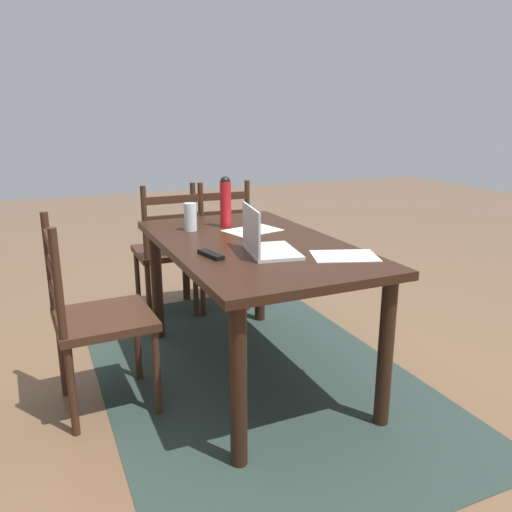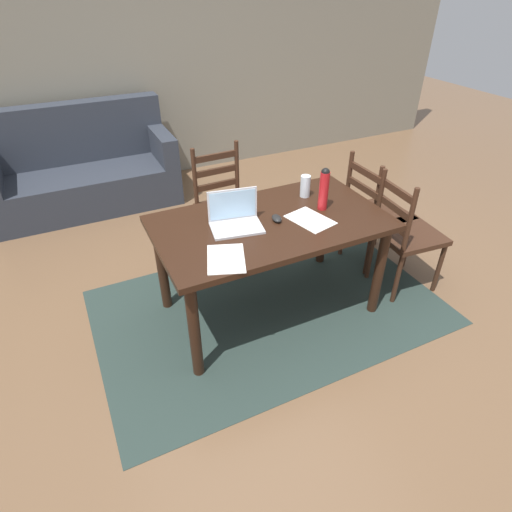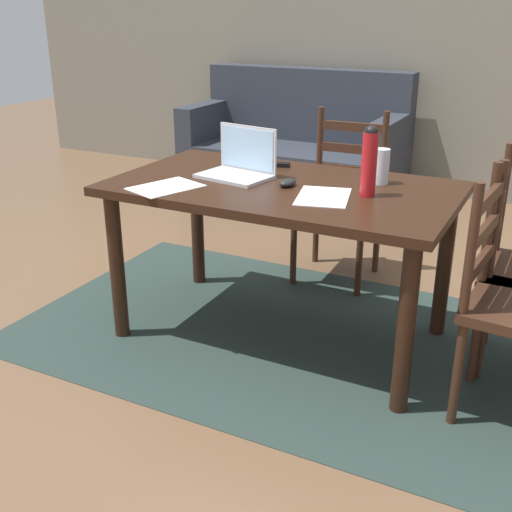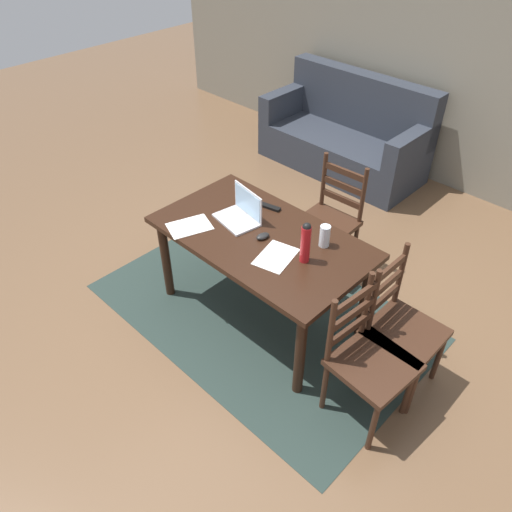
{
  "view_description": "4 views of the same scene",
  "coord_description": "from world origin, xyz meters",
  "px_view_note": "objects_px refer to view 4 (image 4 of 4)",
  "views": [
    {
      "loc": [
        -2.35,
        1.02,
        1.39
      ],
      "look_at": [
        -0.07,
        0.01,
        0.69
      ],
      "focal_mm": 35.87,
      "sensor_mm": 36.0,
      "label": 1
    },
    {
      "loc": [
        -1.14,
        -2.13,
        2.12
      ],
      "look_at": [
        -0.08,
        0.06,
        0.45
      ],
      "focal_mm": 29.74,
      "sensor_mm": 36.0,
      "label": 2
    },
    {
      "loc": [
        1.13,
        -2.5,
        1.5
      ],
      "look_at": [
        -0.06,
        -0.15,
        0.45
      ],
      "focal_mm": 44.54,
      "sensor_mm": 36.0,
      "label": 3
    },
    {
      "loc": [
        1.9,
        -2.01,
        2.81
      ],
      "look_at": [
        -0.11,
        0.07,
        0.46
      ],
      "focal_mm": 35.0,
      "sensor_mm": 36.0,
      "label": 4
    }
  ],
  "objects_px": {
    "dining_table": "(261,246)",
    "laptop": "(241,212)",
    "chair_right_far": "(399,328)",
    "computer_mouse": "(263,236)",
    "chair_right_near": "(368,359)",
    "tv_remote": "(270,207)",
    "water_bottle": "(306,242)",
    "chair_far_head": "(329,221)",
    "couch": "(346,137)",
    "drinking_glass": "(325,236)"
  },
  "relations": [
    {
      "from": "drinking_glass",
      "to": "tv_remote",
      "type": "height_order",
      "value": "drinking_glass"
    },
    {
      "from": "chair_right_near",
      "to": "tv_remote",
      "type": "xyz_separation_m",
      "value": [
        -1.24,
        0.46,
        0.3
      ]
    },
    {
      "from": "dining_table",
      "to": "computer_mouse",
      "type": "xyz_separation_m",
      "value": [
        0.03,
        -0.02,
        0.12
      ]
    },
    {
      "from": "chair_right_near",
      "to": "water_bottle",
      "type": "xyz_separation_m",
      "value": [
        -0.66,
        0.17,
        0.44
      ]
    },
    {
      "from": "chair_far_head",
      "to": "chair_right_far",
      "type": "relative_size",
      "value": 1.0
    },
    {
      "from": "chair_right_far",
      "to": "water_bottle",
      "type": "relative_size",
      "value": 3.23
    },
    {
      "from": "couch",
      "to": "computer_mouse",
      "type": "relative_size",
      "value": 18.0
    },
    {
      "from": "couch",
      "to": "dining_table",
      "type": "bearing_deg",
      "value": -68.12
    },
    {
      "from": "couch",
      "to": "tv_remote",
      "type": "distance_m",
      "value": 2.25
    },
    {
      "from": "dining_table",
      "to": "tv_remote",
      "type": "xyz_separation_m",
      "value": [
        -0.19,
        0.29,
        0.11
      ]
    },
    {
      "from": "chair_right_near",
      "to": "computer_mouse",
      "type": "height_order",
      "value": "chair_right_near"
    },
    {
      "from": "dining_table",
      "to": "couch",
      "type": "xyz_separation_m",
      "value": [
        -0.95,
        2.37,
        -0.3
      ]
    },
    {
      "from": "drinking_glass",
      "to": "tv_remote",
      "type": "xyz_separation_m",
      "value": [
        -0.57,
        0.08,
        -0.07
      ]
    },
    {
      "from": "couch",
      "to": "chair_right_far",
      "type": "bearing_deg",
      "value": -47.65
    },
    {
      "from": "computer_mouse",
      "to": "water_bottle",
      "type": "bearing_deg",
      "value": 11.9
    },
    {
      "from": "dining_table",
      "to": "chair_right_far",
      "type": "height_order",
      "value": "chair_right_far"
    },
    {
      "from": "laptop",
      "to": "drinking_glass",
      "type": "relative_size",
      "value": 2.26
    },
    {
      "from": "water_bottle",
      "to": "computer_mouse",
      "type": "bearing_deg",
      "value": -177.98
    },
    {
      "from": "laptop",
      "to": "drinking_glass",
      "type": "distance_m",
      "value": 0.64
    },
    {
      "from": "computer_mouse",
      "to": "chair_right_far",
      "type": "bearing_deg",
      "value": 20.6
    },
    {
      "from": "drinking_glass",
      "to": "couch",
      "type": "bearing_deg",
      "value": 121.72
    },
    {
      "from": "couch",
      "to": "tv_remote",
      "type": "xyz_separation_m",
      "value": [
        0.76,
        -2.08,
        0.41
      ]
    },
    {
      "from": "dining_table",
      "to": "chair_right_near",
      "type": "xyz_separation_m",
      "value": [
        1.05,
        -0.17,
        -0.19
      ]
    },
    {
      "from": "couch",
      "to": "chair_right_near",
      "type": "bearing_deg",
      "value": -51.77
    },
    {
      "from": "drinking_glass",
      "to": "tv_remote",
      "type": "distance_m",
      "value": 0.58
    },
    {
      "from": "chair_far_head",
      "to": "drinking_glass",
      "type": "distance_m",
      "value": 0.8
    },
    {
      "from": "water_bottle",
      "to": "laptop",
      "type": "bearing_deg",
      "value": 175.61
    },
    {
      "from": "dining_table",
      "to": "chair_right_far",
      "type": "distance_m",
      "value": 1.08
    },
    {
      "from": "drinking_glass",
      "to": "chair_right_near",
      "type": "bearing_deg",
      "value": -29.76
    },
    {
      "from": "laptop",
      "to": "tv_remote",
      "type": "xyz_separation_m",
      "value": [
        0.05,
        0.25,
        -0.05
      ]
    },
    {
      "from": "chair_right_near",
      "to": "dining_table",
      "type": "bearing_deg",
      "value": 170.77
    },
    {
      "from": "chair_right_near",
      "to": "couch",
      "type": "bearing_deg",
      "value": 128.23
    },
    {
      "from": "couch",
      "to": "chair_far_head",
      "type": "bearing_deg",
      "value": -58.71
    },
    {
      "from": "chair_right_far",
      "to": "water_bottle",
      "type": "distance_m",
      "value": 0.81
    },
    {
      "from": "laptop",
      "to": "chair_right_near",
      "type": "bearing_deg",
      "value": -9.43
    },
    {
      "from": "drinking_glass",
      "to": "tv_remote",
      "type": "bearing_deg",
      "value": 172.15
    },
    {
      "from": "chair_far_head",
      "to": "drinking_glass",
      "type": "bearing_deg",
      "value": -57.17
    },
    {
      "from": "tv_remote",
      "to": "drinking_glass",
      "type": "bearing_deg",
      "value": -110.65
    },
    {
      "from": "chair_far_head",
      "to": "water_bottle",
      "type": "height_order",
      "value": "water_bottle"
    },
    {
      "from": "dining_table",
      "to": "chair_right_near",
      "type": "bearing_deg",
      "value": -9.23
    },
    {
      "from": "dining_table",
      "to": "couch",
      "type": "relative_size",
      "value": 0.84
    },
    {
      "from": "chair_far_head",
      "to": "chair_right_far",
      "type": "xyz_separation_m",
      "value": [
        1.05,
        -0.63,
        0.0
      ]
    },
    {
      "from": "chair_far_head",
      "to": "couch",
      "type": "relative_size",
      "value": 0.53
    },
    {
      "from": "couch",
      "to": "laptop",
      "type": "relative_size",
      "value": 5.09
    },
    {
      "from": "chair_right_near",
      "to": "chair_right_far",
      "type": "bearing_deg",
      "value": 90.03
    },
    {
      "from": "computer_mouse",
      "to": "tv_remote",
      "type": "relative_size",
      "value": 0.59
    },
    {
      "from": "dining_table",
      "to": "laptop",
      "type": "distance_m",
      "value": 0.29
    },
    {
      "from": "chair_right_far",
      "to": "computer_mouse",
      "type": "relative_size",
      "value": 9.5
    },
    {
      "from": "chair_right_near",
      "to": "drinking_glass",
      "type": "bearing_deg",
      "value": 150.24
    },
    {
      "from": "chair_right_far",
      "to": "couch",
      "type": "distance_m",
      "value": 2.97
    }
  ]
}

